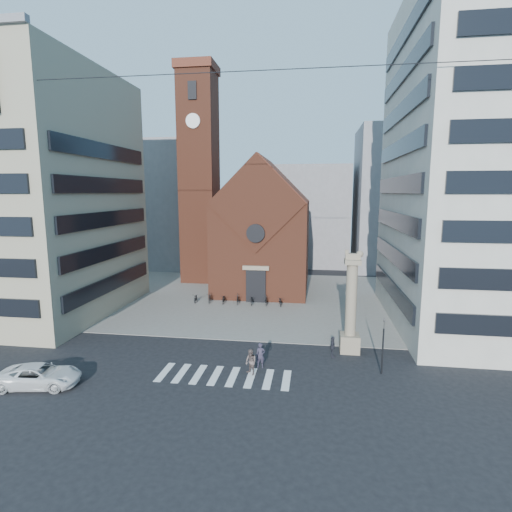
# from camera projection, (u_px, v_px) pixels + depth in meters

# --- Properties ---
(ground) EXTENTS (120.00, 120.00, 0.00)m
(ground) POSITION_uv_depth(u_px,v_px,m) (226.00, 359.00, 32.18)
(ground) COLOR black
(ground) RESTS_ON ground
(piazza) EXTENTS (46.00, 30.00, 0.05)m
(piazza) POSITION_uv_depth(u_px,v_px,m) (258.00, 298.00, 50.74)
(piazza) COLOR gray
(piazza) RESTS_ON ground
(zebra_crossing) EXTENTS (10.20, 3.20, 0.01)m
(zebra_crossing) POSITION_uv_depth(u_px,v_px,m) (224.00, 376.00, 29.17)
(zebra_crossing) COLOR white
(zebra_crossing) RESTS_ON ground
(church) EXTENTS (12.00, 16.65, 18.00)m
(church) POSITION_uv_depth(u_px,v_px,m) (264.00, 231.00, 55.38)
(church) COLOR brown
(church) RESTS_ON ground
(campanile) EXTENTS (5.50, 5.50, 31.20)m
(campanile) POSITION_uv_depth(u_px,v_px,m) (199.00, 175.00, 58.47)
(campanile) COLOR brown
(campanile) RESTS_ON ground
(building_left) EXTENTS (18.00, 20.00, 26.00)m
(building_left) POSITION_uv_depth(u_px,v_px,m) (28.00, 195.00, 43.31)
(building_left) COLOR gray
(building_left) RESTS_ON ground
(building_right) EXTENTS (18.00, 22.00, 32.00)m
(building_right) POSITION_uv_depth(u_px,v_px,m) (498.00, 163.00, 37.96)
(building_right) COLOR beige
(building_right) RESTS_ON ground
(bg_block_left) EXTENTS (16.00, 14.00, 22.00)m
(bg_block_left) POSITION_uv_depth(u_px,v_px,m) (165.00, 205.00, 72.37)
(bg_block_left) COLOR gray
(bg_block_left) RESTS_ON ground
(bg_block_mid) EXTENTS (14.00, 12.00, 18.00)m
(bg_block_mid) POSITION_uv_depth(u_px,v_px,m) (310.00, 216.00, 73.87)
(bg_block_mid) COLOR gray
(bg_block_mid) RESTS_ON ground
(bg_block_right) EXTENTS (16.00, 14.00, 24.00)m
(bg_block_right) POSITION_uv_depth(u_px,v_px,m) (404.00, 200.00, 68.19)
(bg_block_right) COLOR gray
(bg_block_right) RESTS_ON ground
(lion_column) EXTENTS (1.63, 1.60, 8.68)m
(lion_column) POSITION_uv_depth(u_px,v_px,m) (351.00, 312.00, 33.14)
(lion_column) COLOR gray
(lion_column) RESTS_ON ground
(traffic_light) EXTENTS (0.13, 0.16, 4.30)m
(traffic_light) POSITION_uv_depth(u_px,v_px,m) (383.00, 345.00, 29.13)
(traffic_light) COLOR black
(traffic_light) RESTS_ON ground
(white_car) EXTENTS (5.82, 3.38, 1.52)m
(white_car) POSITION_uv_depth(u_px,v_px,m) (39.00, 376.00, 27.55)
(white_car) COLOR white
(white_car) RESTS_ON ground
(pedestrian_0) EXTENTS (0.72, 0.49, 1.92)m
(pedestrian_0) POSITION_uv_depth(u_px,v_px,m) (260.00, 355.00, 30.50)
(pedestrian_0) COLOR #2E2939
(pedestrian_0) RESTS_ON ground
(pedestrian_1) EXTENTS (1.18, 1.16, 1.92)m
(pedestrian_1) POSITION_uv_depth(u_px,v_px,m) (251.00, 362.00, 29.30)
(pedestrian_1) COLOR #5B4C48
(pedestrian_1) RESTS_ON ground
(pedestrian_2) EXTENTS (0.48, 1.06, 1.78)m
(pedestrian_2) POSITION_uv_depth(u_px,v_px,m) (333.00, 347.00, 32.30)
(pedestrian_2) COLOR #292A32
(pedestrian_2) RESTS_ON ground
(scooter_0) EXTENTS (1.00, 2.06, 1.04)m
(scooter_0) POSITION_uv_depth(u_px,v_px,m) (196.00, 298.00, 48.65)
(scooter_0) COLOR black
(scooter_0) RESTS_ON piazza
(scooter_1) EXTENTS (0.84, 1.98, 1.15)m
(scooter_1) POSITION_uv_depth(u_px,v_px,m) (210.00, 298.00, 48.40)
(scooter_1) COLOR black
(scooter_1) RESTS_ON piazza
(scooter_2) EXTENTS (1.00, 2.06, 1.04)m
(scooter_2) POSITION_uv_depth(u_px,v_px,m) (223.00, 299.00, 48.16)
(scooter_2) COLOR black
(scooter_2) RESTS_ON piazza
(scooter_3) EXTENTS (0.84, 1.98, 1.15)m
(scooter_3) POSITION_uv_depth(u_px,v_px,m) (237.00, 299.00, 47.91)
(scooter_3) COLOR black
(scooter_3) RESTS_ON piazza
(scooter_4) EXTENTS (1.00, 2.06, 1.04)m
(scooter_4) POSITION_uv_depth(u_px,v_px,m) (252.00, 300.00, 47.67)
(scooter_4) COLOR black
(scooter_4) RESTS_ON piazza
(scooter_5) EXTENTS (0.84, 1.98, 1.15)m
(scooter_5) POSITION_uv_depth(u_px,v_px,m) (266.00, 300.00, 47.42)
(scooter_5) COLOR black
(scooter_5) RESTS_ON piazza
(scooter_6) EXTENTS (1.00, 2.06, 1.04)m
(scooter_6) POSITION_uv_depth(u_px,v_px,m) (280.00, 301.00, 47.18)
(scooter_6) COLOR black
(scooter_6) RESTS_ON piazza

